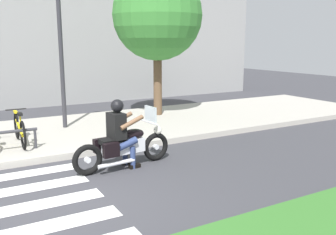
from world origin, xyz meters
TOP-DOWN VIEW (x-y plane):
  - ground_plane at (0.00, 0.00)m, footprint 48.00×48.00m
  - sidewalk at (0.00, 4.28)m, footprint 24.00×4.40m
  - crosswalk_stripe_1 at (-0.64, -0.80)m, footprint 2.80×0.40m
  - crosswalk_stripe_2 at (-0.64, 0.00)m, footprint 2.80×0.40m
  - crosswalk_stripe_3 at (-0.64, 0.80)m, footprint 2.80×0.40m
  - crosswalk_stripe_4 at (-0.64, 1.60)m, footprint 2.80×0.40m
  - motorcycle at (1.64, 1.01)m, footprint 2.21×0.72m
  - rider at (1.56, 1.01)m, footprint 0.67×0.58m
  - bicycle_3 at (-0.03, 3.40)m, footprint 0.48×1.75m
  - street_lamp at (1.36, 4.68)m, footprint 0.28×0.28m
  - tree_near_rack at (4.58, 5.08)m, footprint 2.89×2.89m

SIDE VIEW (x-z plane):
  - ground_plane at x=0.00m, z-range 0.00..0.00m
  - crosswalk_stripe_1 at x=-0.64m, z-range 0.00..0.01m
  - crosswalk_stripe_2 at x=-0.64m, z-range 0.00..0.01m
  - crosswalk_stripe_3 at x=-0.64m, z-range 0.00..0.01m
  - crosswalk_stripe_4 at x=-0.64m, z-range 0.00..0.01m
  - sidewalk at x=0.00m, z-range 0.00..0.15m
  - motorcycle at x=1.64m, z-range -0.15..1.06m
  - bicycle_3 at x=-0.03m, z-range 0.11..0.91m
  - rider at x=1.56m, z-range 0.10..1.53m
  - street_lamp at x=1.36m, z-range 0.45..4.60m
  - tree_near_rack at x=4.58m, z-range 0.95..5.79m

